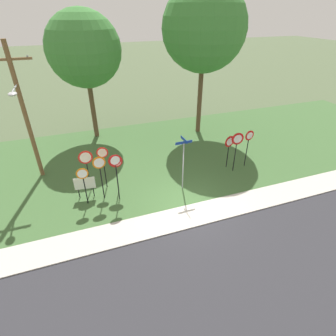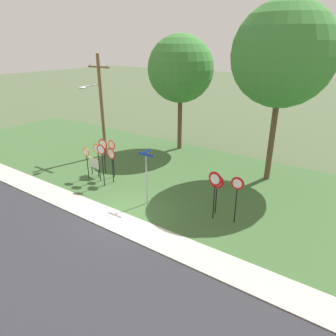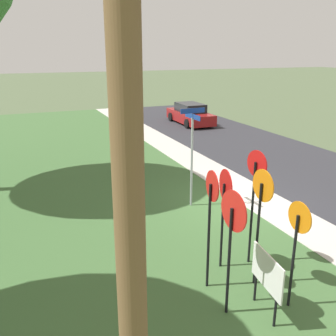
% 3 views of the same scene
% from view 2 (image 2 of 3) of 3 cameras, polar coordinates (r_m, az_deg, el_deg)
% --- Properties ---
extents(ground_plane, '(160.00, 160.00, 0.00)m').
position_cam_2_polar(ground_plane, '(16.54, -8.19, -8.45)').
color(ground_plane, '#4C5B3D').
extents(road_asphalt, '(44.00, 6.40, 0.01)m').
position_cam_2_polar(road_asphalt, '(14.10, -22.02, -16.19)').
color(road_asphalt, '#2D2D33').
rests_on(road_asphalt, ground_plane).
extents(sidewalk_strip, '(44.00, 1.60, 0.06)m').
position_cam_2_polar(sidewalk_strip, '(16.05, -10.15, -9.52)').
color(sidewalk_strip, '#BCB7AD').
rests_on(sidewalk_strip, ground_plane).
extents(grass_median, '(44.00, 12.00, 0.04)m').
position_cam_2_polar(grass_median, '(20.77, 3.04, -1.47)').
color(grass_median, '#3D6033').
rests_on(grass_median, ground_plane).
extents(stop_sign_near_left, '(0.75, 0.16, 2.36)m').
position_cam_2_polar(stop_sign_near_left, '(19.41, -10.51, 1.94)').
color(stop_sign_near_left, black).
rests_on(stop_sign_near_left, grass_median).
extents(stop_sign_near_right, '(0.60, 0.09, 2.19)m').
position_cam_2_polar(stop_sign_near_right, '(20.37, -15.01, 2.06)').
color(stop_sign_near_right, black).
rests_on(stop_sign_near_right, grass_median).
extents(stop_sign_far_left, '(0.67, 0.09, 2.57)m').
position_cam_2_polar(stop_sign_far_left, '(19.75, -12.98, 2.52)').
color(stop_sign_far_left, black).
rests_on(stop_sign_far_left, grass_median).
extents(stop_sign_far_center, '(0.63, 0.12, 2.58)m').
position_cam_2_polar(stop_sign_far_center, '(20.18, -10.36, 3.13)').
color(stop_sign_far_center, black).
rests_on(stop_sign_far_center, grass_median).
extents(stop_sign_far_right, '(0.76, 0.10, 2.49)m').
position_cam_2_polar(stop_sign_far_right, '(20.84, -12.00, 3.56)').
color(stop_sign_far_right, black).
rests_on(stop_sign_far_right, grass_median).
extents(stop_sign_center_tall, '(0.62, 0.12, 2.74)m').
position_cam_2_polar(stop_sign_center_tall, '(18.95, -12.26, 2.02)').
color(stop_sign_center_tall, black).
rests_on(stop_sign_center_tall, grass_median).
extents(yield_sign_near_left, '(0.66, 0.12, 2.50)m').
position_cam_2_polar(yield_sign_near_left, '(15.04, 12.75, -3.93)').
color(yield_sign_near_left, black).
rests_on(yield_sign_near_left, grass_median).
extents(yield_sign_near_right, '(0.73, 0.16, 2.20)m').
position_cam_2_polar(yield_sign_near_right, '(15.78, 9.09, -3.23)').
color(yield_sign_near_right, black).
rests_on(yield_sign_near_right, grass_median).
extents(yield_sign_far_left, '(0.77, 0.14, 2.62)m').
position_cam_2_polar(yield_sign_far_left, '(15.12, 8.72, -2.98)').
color(yield_sign_far_left, black).
rests_on(yield_sign_far_left, grass_median).
extents(street_name_post, '(0.96, 0.82, 3.15)m').
position_cam_2_polar(street_name_post, '(16.51, -4.07, -0.90)').
color(street_name_post, '#9EA0A8').
rests_on(street_name_post, grass_median).
extents(utility_pole, '(2.10, 2.05, 7.67)m').
position_cam_2_polar(utility_pole, '(23.85, -12.59, 11.73)').
color(utility_pole, brown).
rests_on(utility_pole, grass_median).
extents(notice_board, '(1.09, 0.18, 1.25)m').
position_cam_2_polar(notice_board, '(20.98, -13.56, 0.68)').
color(notice_board, black).
rests_on(notice_board, grass_median).
extents(oak_tree_left, '(5.16, 5.16, 9.06)m').
position_cam_2_polar(oak_tree_left, '(24.87, 2.37, 17.97)').
color(oak_tree_left, brown).
rests_on(oak_tree_left, grass_median).
extents(oak_tree_right, '(5.96, 5.96, 10.70)m').
position_cam_2_polar(oak_tree_right, '(19.68, 20.70, 19.09)').
color(oak_tree_right, brown).
rests_on(oak_tree_right, grass_median).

